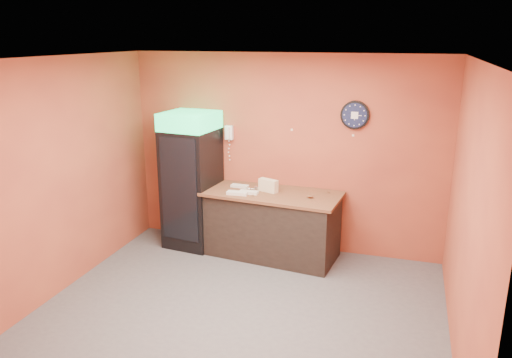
% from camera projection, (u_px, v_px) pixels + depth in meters
% --- Properties ---
extents(floor, '(4.50, 4.50, 0.00)m').
position_uv_depth(floor, '(239.00, 312.00, 5.65)').
color(floor, '#47474C').
rests_on(floor, ground).
extents(back_wall, '(4.50, 0.02, 2.80)m').
position_uv_depth(back_wall, '(285.00, 154.00, 7.09)').
color(back_wall, '#B15132').
rests_on(back_wall, floor).
extents(left_wall, '(0.02, 4.00, 2.80)m').
position_uv_depth(left_wall, '(59.00, 178.00, 5.90)').
color(left_wall, '#B15132').
rests_on(left_wall, floor).
extents(right_wall, '(0.02, 4.00, 2.80)m').
position_uv_depth(right_wall, '(467.00, 217.00, 4.61)').
color(right_wall, '#B15132').
rests_on(right_wall, floor).
extents(ceiling, '(4.50, 4.00, 0.02)m').
position_uv_depth(ceiling, '(237.00, 59.00, 4.87)').
color(ceiling, white).
rests_on(ceiling, back_wall).
extents(beverage_cooler, '(0.77, 0.77, 1.98)m').
position_uv_depth(beverage_cooler, '(191.00, 182.00, 7.22)').
color(beverage_cooler, black).
rests_on(beverage_cooler, floor).
extents(prep_counter, '(1.87, 0.99, 0.89)m').
position_uv_depth(prep_counter, '(272.00, 225.00, 7.01)').
color(prep_counter, black).
rests_on(prep_counter, floor).
extents(wall_clock, '(0.38, 0.06, 0.38)m').
position_uv_depth(wall_clock, '(355.00, 115.00, 6.62)').
color(wall_clock, black).
rests_on(wall_clock, back_wall).
extents(wall_phone, '(0.11, 0.10, 0.21)m').
position_uv_depth(wall_phone, '(229.00, 133.00, 7.20)').
color(wall_phone, white).
rests_on(wall_phone, back_wall).
extents(butcher_paper, '(1.94, 1.02, 0.04)m').
position_uv_depth(butcher_paper, '(272.00, 194.00, 6.88)').
color(butcher_paper, brown).
rests_on(butcher_paper, prep_counter).
extents(sub_roll_stack, '(0.29, 0.19, 0.18)m').
position_uv_depth(sub_roll_stack, '(268.00, 185.00, 6.89)').
color(sub_roll_stack, beige).
rests_on(sub_roll_stack, butcher_paper).
extents(wrapped_sandwich_left, '(0.29, 0.13, 0.04)m').
position_uv_depth(wrapped_sandwich_left, '(237.00, 193.00, 6.78)').
color(wrapped_sandwich_left, silver).
rests_on(wrapped_sandwich_left, butcher_paper).
extents(wrapped_sandwich_mid, '(0.26, 0.11, 0.04)m').
position_uv_depth(wrapped_sandwich_mid, '(249.00, 192.00, 6.82)').
color(wrapped_sandwich_mid, silver).
rests_on(wrapped_sandwich_mid, butcher_paper).
extents(wrapped_sandwich_right, '(0.26, 0.11, 0.04)m').
position_uv_depth(wrapped_sandwich_right, '(240.00, 186.00, 7.10)').
color(wrapped_sandwich_right, silver).
rests_on(wrapped_sandwich_right, butcher_paper).
extents(kitchen_tool, '(0.06, 0.06, 0.06)m').
position_uv_depth(kitchen_tool, '(257.00, 188.00, 6.97)').
color(kitchen_tool, silver).
rests_on(kitchen_tool, butcher_paper).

